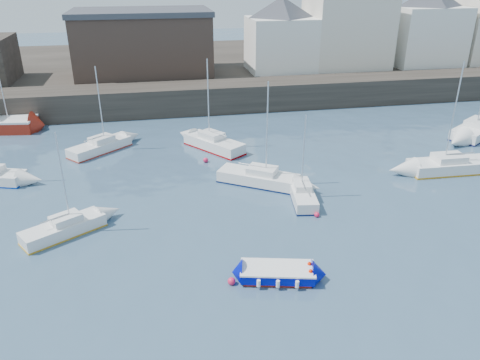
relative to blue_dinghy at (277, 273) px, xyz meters
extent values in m
plane|color=#2D4760|center=(-0.14, -2.46, -0.41)|extent=(220.00, 220.00, 0.00)
cube|color=#28231E|center=(-0.14, 32.54, 1.09)|extent=(90.00, 5.00, 3.00)
cube|color=#28231E|center=(-0.14, 50.54, 0.99)|extent=(90.00, 32.00, 2.80)
cube|color=beige|center=(19.86, 39.54, 6.89)|extent=(10.00, 8.00, 9.00)
cube|color=white|center=(30.86, 39.04, 6.14)|extent=(9.00, 7.00, 7.50)
cube|color=white|center=(10.86, 39.04, 5.64)|extent=(8.00, 7.00, 6.50)
pyramid|color=#3A3D44|center=(10.86, 39.04, 10.11)|extent=(11.14, 11.14, 2.45)
cube|color=#3D2D26|center=(-6.14, 40.54, 5.89)|extent=(16.00, 10.00, 7.00)
cube|color=#3A3D44|center=(-6.14, 40.54, 9.69)|extent=(16.40, 10.40, 0.60)
cube|color=maroon|center=(0.00, 0.00, -0.33)|extent=(3.76, 2.22, 0.17)
cube|color=#0007A2|center=(0.00, 0.00, 0.00)|extent=(4.10, 2.49, 0.48)
cube|color=white|center=(0.00, 0.00, 0.29)|extent=(4.18, 2.54, 0.09)
cube|color=white|center=(0.00, 0.00, 0.08)|extent=(3.24, 1.83, 0.44)
cube|color=tan|center=(0.00, 0.00, 0.19)|extent=(0.53, 1.18, 0.07)
cylinder|color=white|center=(-0.74, 1.12, -0.03)|extent=(0.20, 0.20, 0.38)
cylinder|color=white|center=(-1.17, -0.66, -0.03)|extent=(0.20, 0.20, 0.38)
cylinder|color=white|center=(0.21, 0.89, -0.03)|extent=(0.20, 0.20, 0.38)
cylinder|color=white|center=(-0.21, -0.89, -0.03)|extent=(0.20, 0.20, 0.38)
cylinder|color=white|center=(1.17, 0.66, -0.03)|extent=(0.20, 0.20, 0.38)
cylinder|color=white|center=(0.74, -1.12, -0.03)|extent=(0.20, 0.20, 0.38)
cylinder|color=silver|center=(-19.91, 28.83, 2.88)|extent=(0.10, 0.10, 3.99)
cube|color=white|center=(-11.73, 6.87, -0.01)|extent=(5.07, 4.02, 0.82)
cube|color=gold|center=(-11.73, 6.87, -0.36)|extent=(5.12, 4.06, 0.11)
cube|color=white|center=(-11.51, 7.01, 0.63)|extent=(2.12, 1.95, 0.45)
cylinder|color=silver|center=(-11.30, 7.14, 3.27)|extent=(0.09, 0.09, 5.74)
cube|color=white|center=(1.72, 11.81, 0.04)|extent=(6.15, 4.95, 0.91)
cube|color=#0A173F|center=(1.72, 11.81, -0.35)|extent=(6.21, 5.00, 0.12)
cube|color=white|center=(1.97, 11.64, 0.75)|extent=(2.58, 2.38, 0.51)
cylinder|color=silver|center=(2.23, 11.47, 3.99)|extent=(0.10, 0.10, 6.99)
cube|color=white|center=(4.15, 8.51, 0.00)|extent=(2.13, 4.77, 0.83)
cube|color=#0A1540|center=(4.15, 8.51, -0.36)|extent=(2.15, 4.82, 0.11)
cube|color=white|center=(4.18, 8.74, 0.65)|extent=(1.33, 1.76, 0.46)
cylinder|color=silver|center=(4.21, 8.97, 3.07)|extent=(0.09, 0.09, 5.30)
cube|color=white|center=(17.49, 11.08, 0.06)|extent=(6.91, 2.39, 0.95)
cube|color=#C48210|center=(17.49, 11.08, -0.35)|extent=(6.98, 2.41, 0.13)
cube|color=white|center=(17.15, 11.09, 0.80)|extent=(2.44, 1.71, 0.53)
cylinder|color=silver|center=(16.81, 11.10, 4.47)|extent=(0.11, 0.11, 7.88)
cube|color=white|center=(-0.51, 19.76, 0.08)|extent=(5.15, 6.07, 1.00)
cube|color=#8F0002|center=(-0.51, 19.76, -0.35)|extent=(5.20, 6.14, 0.13)
cube|color=white|center=(-0.69, 20.01, 0.86)|extent=(2.43, 2.58, 0.55)
cylinder|color=silver|center=(-0.87, 20.25, 4.08)|extent=(0.11, 0.11, 7.00)
cube|color=white|center=(25.62, 18.89, 0.09)|extent=(7.94, 6.35, 1.01)
cube|color=#131542|center=(25.62, 18.89, -0.35)|extent=(8.02, 6.41, 0.13)
cube|color=white|center=(25.29, 18.67, 0.87)|extent=(3.32, 3.06, 0.56)
cube|color=white|center=(-10.60, 21.13, 0.02)|extent=(5.56, 5.16, 0.86)
cube|color=maroon|center=(-10.60, 21.13, -0.36)|extent=(5.61, 5.21, 0.12)
cube|color=white|center=(-10.38, 21.32, 0.69)|extent=(2.43, 2.36, 0.48)
cylinder|color=silver|center=(-10.17, 21.51, 3.76)|extent=(0.10, 0.10, 6.62)
sphere|color=#DD1D47|center=(-2.45, 0.03, -0.41)|extent=(0.41, 0.41, 0.41)
sphere|color=#DD1D47|center=(4.36, 6.02, -0.41)|extent=(0.34, 0.34, 0.34)
sphere|color=#DD1D47|center=(-1.66, 16.83, -0.41)|extent=(0.43, 0.43, 0.43)
camera|label=1|loc=(-5.85, -19.58, 14.74)|focal=35.00mm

